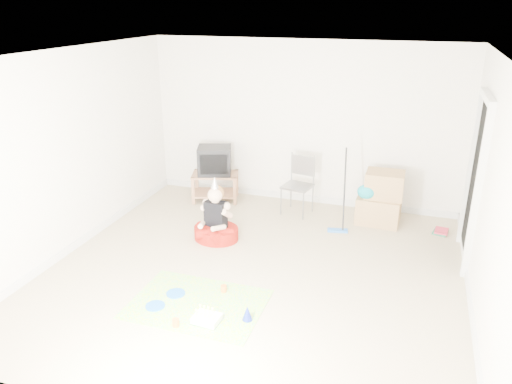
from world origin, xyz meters
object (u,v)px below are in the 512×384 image
(crt_tv, at_px, (215,160))
(folding_chair, at_px, (297,186))
(seated_woman, at_px, (216,226))
(birthday_cake, at_px, (207,319))
(tv_stand, at_px, (215,184))
(cardboard_boxes, at_px, (380,199))

(crt_tv, relative_size, folding_chair, 0.57)
(seated_woman, distance_m, birthday_cake, 1.96)
(tv_stand, bearing_deg, cardboard_boxes, -1.81)
(folding_chair, bearing_deg, seated_woman, -124.62)
(tv_stand, distance_m, crt_tv, 0.42)
(tv_stand, distance_m, seated_woman, 1.48)
(crt_tv, distance_m, birthday_cake, 3.49)
(folding_chair, relative_size, seated_woman, 1.01)
(tv_stand, height_order, crt_tv, crt_tv)
(crt_tv, relative_size, cardboard_boxes, 0.66)
(cardboard_boxes, height_order, seated_woman, seated_woman)
(birthday_cake, bearing_deg, seated_woman, 109.45)
(cardboard_boxes, height_order, birthday_cake, cardboard_boxes)
(birthday_cake, bearing_deg, cardboard_boxes, 64.87)
(crt_tv, bearing_deg, birthday_cake, -87.77)
(folding_chair, bearing_deg, cardboard_boxes, 1.80)
(birthday_cake, bearing_deg, folding_chair, 86.18)
(crt_tv, xyz_separation_m, cardboard_boxes, (2.68, -0.08, -0.31))
(tv_stand, distance_m, cardboard_boxes, 2.69)
(folding_chair, distance_m, seated_woman, 1.53)
(crt_tv, relative_size, seated_woman, 0.58)
(tv_stand, bearing_deg, seated_woman, -67.19)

